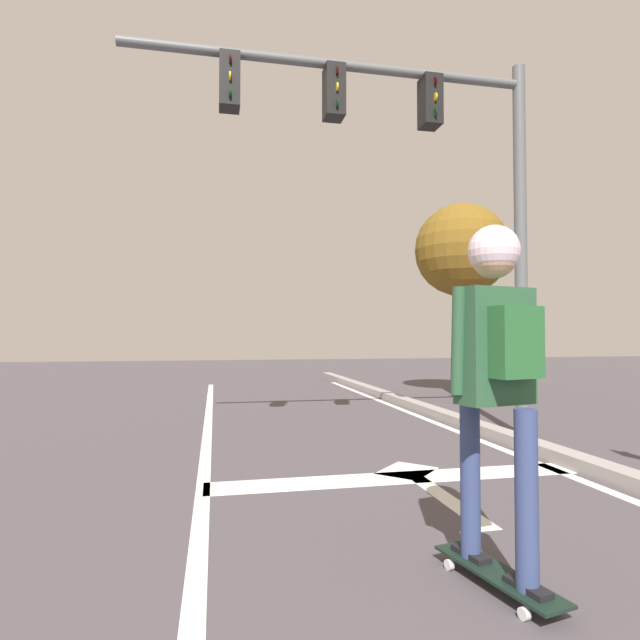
% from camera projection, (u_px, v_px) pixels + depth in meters
% --- Properties ---
extents(lane_line_center, '(0.12, 20.00, 0.01)m').
position_uv_depth(lane_line_center, '(201.00, 509.00, 3.84)').
color(lane_line_center, silver).
rests_on(lane_line_center, ground).
extents(lane_line_curbside, '(0.12, 20.00, 0.01)m').
position_uv_depth(lane_line_curbside, '(589.00, 483.00, 4.52)').
color(lane_line_curbside, silver).
rests_on(lane_line_curbside, ground).
extents(stop_bar, '(3.50, 0.40, 0.01)m').
position_uv_depth(stop_bar, '(398.00, 478.00, 4.69)').
color(stop_bar, silver).
rests_on(stop_bar, ground).
extents(lane_arrow_stem, '(0.16, 1.40, 0.01)m').
position_uv_depth(lane_arrow_stem, '(446.00, 498.00, 4.11)').
color(lane_arrow_stem, silver).
rests_on(lane_arrow_stem, ground).
extents(lane_arrow_head, '(0.71, 0.71, 0.01)m').
position_uv_depth(lane_arrow_head, '(407.00, 471.00, 4.94)').
color(lane_arrow_head, silver).
rests_on(lane_arrow_head, ground).
extents(curb_strip, '(0.24, 24.00, 0.14)m').
position_uv_depth(curb_strip, '(613.00, 474.00, 4.57)').
color(curb_strip, gray).
rests_on(curb_strip, ground).
extents(skateboard, '(0.36, 0.83, 0.09)m').
position_uv_depth(skateboard, '(497.00, 575.00, 2.64)').
color(skateboard, black).
rests_on(skateboard, ground).
extents(skater, '(0.49, 0.65, 1.81)m').
position_uv_depth(skater, '(497.00, 346.00, 2.66)').
color(skater, navy).
rests_on(skater, skateboard).
extents(traffic_signal_mast, '(5.13, 0.34, 4.90)m').
position_uv_depth(traffic_signal_mast, '(408.00, 149.00, 6.42)').
color(traffic_signal_mast, '#575C5D').
rests_on(traffic_signal_mast, ground).
extents(roadside_tree, '(2.03, 2.03, 4.21)m').
position_uv_depth(roadside_tree, '(461.00, 253.00, 11.15)').
color(roadside_tree, brown).
rests_on(roadside_tree, ground).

